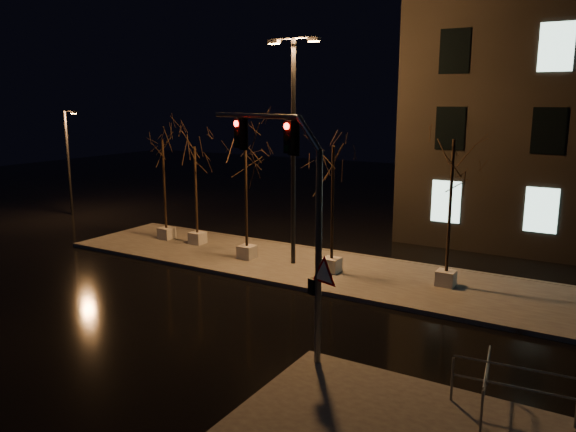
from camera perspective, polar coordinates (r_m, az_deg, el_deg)
The scene contains 12 objects.
ground at distance 18.32m, azimuth -7.50°, elevation -9.95°, with size 90.00×90.00×0.00m, color black.
median at distance 23.03m, azimuth 1.77°, elevation -5.11°, with size 22.00×5.00×0.15m, color #47443F.
tree_0 at distance 27.17m, azimuth -12.56°, elevation 5.43°, with size 1.80×1.80×4.94m.
tree_1 at distance 25.95m, azimuth -9.41°, elevation 4.78°, with size 1.80×1.80×4.65m.
tree_2 at distance 23.19m, azimuth -4.32°, elevation 4.57°, with size 1.80×1.80×4.90m.
tree_3 at distance 21.29m, azimuth 4.58°, elevation 4.21°, with size 1.80×1.80×5.03m.
tree_4 at distance 20.35m, azimuth 16.33°, elevation 4.23°, with size 1.80×1.80×5.40m.
traffic_signal_mast at distance 14.27m, azimuth 0.38°, elevation 1.67°, with size 4.83×1.78×6.23m.
streetlight_main at distance 22.27m, azimuth 0.55°, elevation 8.03°, with size 2.23×0.30×8.93m.
streetlight_far at distance 35.57m, azimuth -21.37°, elevation 5.50°, with size 1.21×0.32×6.16m.
guard_rail_a at distance 13.26m, azimuth 21.87°, elevation -15.42°, with size 2.53×0.27×1.09m.
guard_rail_b at distance 13.32m, azimuth 19.46°, elevation -15.42°, with size 0.33×2.12×1.01m.
Camera 1 is at (10.64, -13.31, 6.72)m, focal length 35.00 mm.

